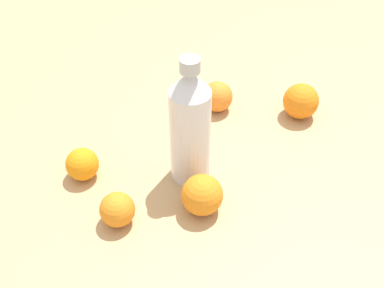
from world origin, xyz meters
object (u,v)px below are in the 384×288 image
water_bottle (192,127)px  orange_3 (117,210)px  orange_1 (217,97)px  orange_2 (82,164)px  orange_0 (202,195)px  orange_4 (301,101)px

water_bottle → orange_3: (0.01, 0.17, -0.09)m
orange_1 → orange_3: orange_1 is taller
orange_2 → orange_1: bearing=-97.8°
water_bottle → orange_3: size_ratio=4.17×
water_bottle → orange_3: water_bottle is taller
water_bottle → orange_1: 0.23m
orange_1 → orange_2: orange_1 is taller
orange_1 → orange_0: bearing=126.1°
water_bottle → orange_4: bearing=75.6°
water_bottle → orange_0: (-0.07, 0.05, -0.08)m
orange_2 → orange_4: size_ratio=0.81×
orange_0 → orange_4: size_ratio=0.96×
orange_4 → water_bottle: bearing=81.5°
orange_0 → orange_3: orange_0 is taller
orange_0 → water_bottle: bearing=-35.0°
orange_2 → orange_3: bearing=168.6°
orange_2 → orange_3: size_ratio=1.01×
water_bottle → orange_4: water_bottle is taller
water_bottle → orange_1: size_ratio=3.82×
orange_1 → orange_4: size_ratio=0.88×
water_bottle → orange_0: bearing=-40.9°
orange_1 → orange_3: bearing=103.7°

